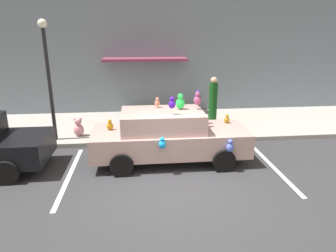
{
  "coord_description": "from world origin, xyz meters",
  "views": [
    {
      "loc": [
        -0.88,
        -6.6,
        3.76
      ],
      "look_at": [
        0.04,
        2.27,
        0.9
      ],
      "focal_mm": 32.14,
      "sensor_mm": 36.0,
      "label": 1
    }
  ],
  "objects_px": {
    "plush_covered_car": "(168,135)",
    "pedestrian_near_shopfront": "(213,101)",
    "street_lamp_post": "(48,69)",
    "teddy_bear_on_sidewalk": "(79,127)"
  },
  "relations": [
    {
      "from": "plush_covered_car",
      "to": "teddy_bear_on_sidewalk",
      "type": "relative_size",
      "value": 6.6
    },
    {
      "from": "plush_covered_car",
      "to": "street_lamp_post",
      "type": "xyz_separation_m",
      "value": [
        -3.7,
        1.83,
        1.76
      ]
    },
    {
      "from": "street_lamp_post",
      "to": "pedestrian_near_shopfront",
      "type": "relative_size",
      "value": 2.15
    },
    {
      "from": "plush_covered_car",
      "to": "teddy_bear_on_sidewalk",
      "type": "height_order",
      "value": "plush_covered_car"
    },
    {
      "from": "teddy_bear_on_sidewalk",
      "to": "pedestrian_near_shopfront",
      "type": "height_order",
      "value": "pedestrian_near_shopfront"
    },
    {
      "from": "street_lamp_post",
      "to": "plush_covered_car",
      "type": "bearing_deg",
      "value": -26.3
    },
    {
      "from": "plush_covered_car",
      "to": "pedestrian_near_shopfront",
      "type": "height_order",
      "value": "plush_covered_car"
    },
    {
      "from": "street_lamp_post",
      "to": "pedestrian_near_shopfront",
      "type": "distance_m",
      "value": 6.28
    },
    {
      "from": "plush_covered_car",
      "to": "pedestrian_near_shopfront",
      "type": "xyz_separation_m",
      "value": [
        2.19,
        3.39,
        0.21
      ]
    },
    {
      "from": "teddy_bear_on_sidewalk",
      "to": "pedestrian_near_shopfront",
      "type": "relative_size",
      "value": 0.37
    }
  ]
}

